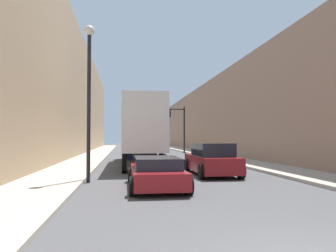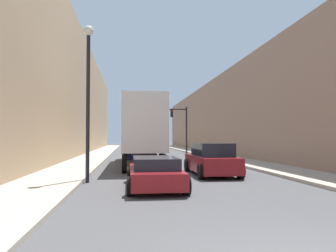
# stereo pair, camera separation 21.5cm
# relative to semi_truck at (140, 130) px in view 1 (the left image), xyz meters

# --- Properties ---
(sidewalk_right) EXTENTS (2.79, 80.00, 0.15)m
(sidewalk_right) POSITION_rel_semi_truck_xyz_m (7.75, 11.02, -2.34)
(sidewalk_right) COLOR #B2A899
(sidewalk_right) RESTS_ON ground
(sidewalk_left) EXTENTS (2.79, 80.00, 0.15)m
(sidewalk_left) POSITION_rel_semi_truck_xyz_m (-4.11, 11.02, -2.34)
(sidewalk_left) COLOR #B2A899
(sidewalk_left) RESTS_ON ground
(building_right) EXTENTS (6.00, 80.00, 8.87)m
(building_right) POSITION_rel_semi_truck_xyz_m (12.14, 11.02, 2.02)
(building_right) COLOR #997A66
(building_right) RESTS_ON ground
(building_left) EXTENTS (6.00, 80.00, 12.83)m
(building_left) POSITION_rel_semi_truck_xyz_m (-8.50, 11.02, 4.00)
(building_left) COLOR tan
(building_left) RESTS_ON ground
(semi_truck) EXTENTS (2.42, 13.42, 4.27)m
(semi_truck) POSITION_rel_semi_truck_xyz_m (0.00, 0.00, 0.00)
(semi_truck) COLOR silver
(semi_truck) RESTS_ON ground
(sedan_car) EXTENTS (2.08, 4.65, 1.17)m
(sedan_car) POSITION_rel_semi_truck_xyz_m (0.14, -10.70, -1.84)
(sedan_car) COLOR maroon
(sedan_car) RESTS_ON ground
(suv_car) EXTENTS (2.10, 4.84, 1.62)m
(suv_car) POSITION_rel_semi_truck_xyz_m (3.36, -6.75, -1.65)
(suv_car) COLOR maroon
(suv_car) RESTS_ON ground
(traffic_signal_gantry) EXTENTS (7.36, 0.35, 5.64)m
(traffic_signal_gantry) POSITION_rel_semi_truck_xyz_m (4.09, 16.23, 1.68)
(traffic_signal_gantry) COLOR black
(traffic_signal_gantry) RESTS_ON ground
(street_lamp) EXTENTS (0.44, 0.44, 6.70)m
(street_lamp) POSITION_rel_semi_truck_xyz_m (-2.57, -8.94, 1.89)
(street_lamp) COLOR black
(street_lamp) RESTS_ON ground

